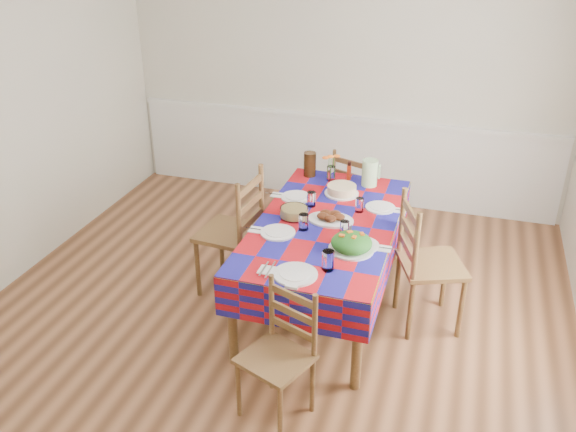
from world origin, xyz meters
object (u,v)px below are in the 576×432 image
Objects in this scene: tea_pitcher at (310,164)px; chair_right at (425,264)px; chair_left at (234,233)px; green_pitcher at (370,173)px; dining_table at (326,231)px; meat_platter at (331,217)px; chair_far at (355,194)px; chair_near at (280,355)px.

tea_pitcher is 1.41m from chair_right.
chair_left reaches higher than chair_right.
green_pitcher reaches higher than tea_pitcher.
dining_table is 0.11m from meat_platter.
chair_right is at bearing -36.72° from tea_pitcher.
chair_far is at bearing 91.84° from meat_platter.
chair_right reaches higher than meat_platter.
dining_table is at bearing 112.44° from chair_near.
chair_left is (-0.76, 1.19, 0.09)m from chair_near.
tea_pitcher reaches higher than meat_platter.
chair_left is at bearing 67.90° from chair_right.
chair_left is (-0.75, -0.00, -0.13)m from dining_table.
green_pitcher is 1.24m from chair_left.
meat_platter is 0.77m from chair_right.
meat_platter is 1.26m from chair_near.
chair_near reaches higher than dining_table.
tea_pitcher reaches higher than chair_far.
chair_far is (-0.01, 1.19, -0.23)m from dining_table.
chair_near is 1.39m from chair_right.
chair_far is (0.34, 0.39, -0.41)m from tea_pitcher.
tea_pitcher is 0.96m from chair_left.
chair_near is (0.37, -2.00, -0.41)m from tea_pitcher.
chair_far is (-0.03, 2.38, -0.00)m from chair_near.
tea_pitcher is 0.66m from chair_far.
dining_table is 1.82× the size of chair_right.
meat_platter is 0.40× the size of chair_far.
chair_left reaches higher than dining_table.
chair_far is at bearing 48.90° from tea_pitcher.
chair_far is 0.84× the size of chair_right.
meat_platter reaches higher than dining_table.
dining_table is at bearing 67.06° from chair_right.
chair_far is 1.41m from chair_left.
chair_right reaches higher than green_pitcher.
chair_near reaches higher than meat_platter.
meat_platter is 1.64× the size of tea_pitcher.
green_pitcher is 0.64m from chair_far.
dining_table is 1.79× the size of chair_left.
green_pitcher is 0.21× the size of chair_left.
green_pitcher is at bearing -5.25° from tea_pitcher.
chair_near is 0.82× the size of chair_left.
chair_right reaches higher than tea_pitcher.
green_pitcher is (0.18, 0.76, 0.19)m from dining_table.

